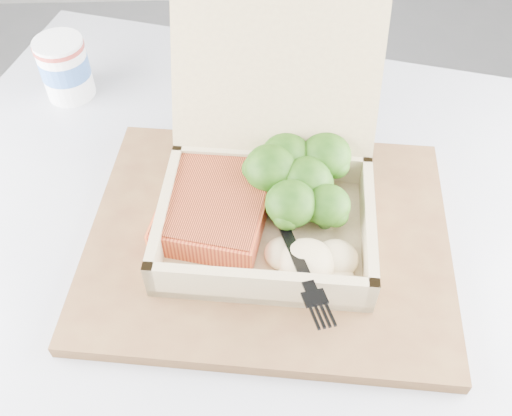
{
  "coord_description": "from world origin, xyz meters",
  "views": [
    {
      "loc": [
        -0.01,
        -0.16,
        1.23
      ],
      "look_at": [
        -0.0,
        0.21,
        0.79
      ],
      "focal_mm": 40.0,
      "sensor_mm": 36.0,
      "label": 1
    }
  ],
  "objects_px": {
    "serving_tray": "(269,238)",
    "takeout_container": "(269,176)",
    "cafe_table": "(245,363)",
    "paper_cup": "(64,66)"
  },
  "relations": [
    {
      "from": "serving_tray",
      "to": "takeout_container",
      "type": "distance_m",
      "value": 0.07
    },
    {
      "from": "paper_cup",
      "to": "cafe_table",
      "type": "bearing_deg",
      "value": -54.08
    },
    {
      "from": "cafe_table",
      "to": "paper_cup",
      "type": "distance_m",
      "value": 0.44
    },
    {
      "from": "takeout_container",
      "to": "paper_cup",
      "type": "height_order",
      "value": "takeout_container"
    },
    {
      "from": "cafe_table",
      "to": "serving_tray",
      "type": "bearing_deg",
      "value": 57.59
    },
    {
      "from": "cafe_table",
      "to": "takeout_container",
      "type": "height_order",
      "value": "takeout_container"
    },
    {
      "from": "serving_tray",
      "to": "takeout_container",
      "type": "xyz_separation_m",
      "value": [
        0.0,
        0.04,
        0.06
      ]
    },
    {
      "from": "serving_tray",
      "to": "takeout_container",
      "type": "relative_size",
      "value": 1.4
    },
    {
      "from": "cafe_table",
      "to": "paper_cup",
      "type": "xyz_separation_m",
      "value": [
        -0.22,
        0.31,
        0.23
      ]
    },
    {
      "from": "serving_tray",
      "to": "takeout_container",
      "type": "height_order",
      "value": "takeout_container"
    }
  ]
}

